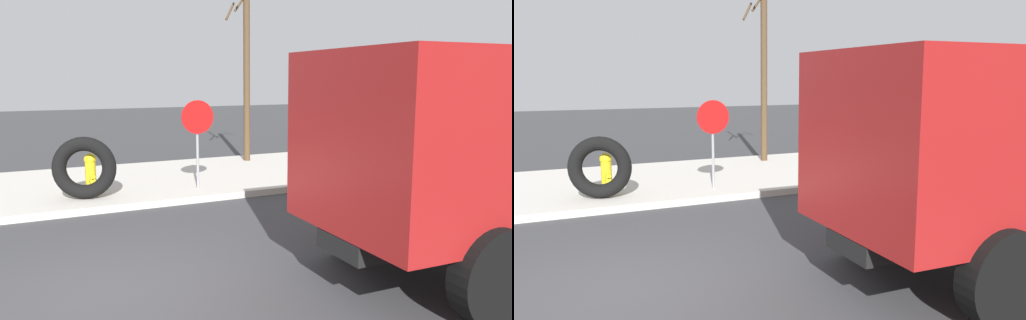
# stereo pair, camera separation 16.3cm
# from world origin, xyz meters

# --- Properties ---
(ground_plane) EXTENTS (80.00, 80.00, 0.00)m
(ground_plane) POSITION_xyz_m (0.00, 0.00, 0.00)
(ground_plane) COLOR #38383A
(sidewalk_curb) EXTENTS (36.00, 5.00, 0.15)m
(sidewalk_curb) POSITION_xyz_m (0.00, 6.50, 0.07)
(sidewalk_curb) COLOR #BCB7AD
(sidewalk_curb) RESTS_ON ground
(fire_hydrant) EXTENTS (0.26, 0.58, 0.93)m
(fire_hydrant) POSITION_xyz_m (0.63, 5.06, 0.64)
(fire_hydrant) COLOR yellow
(fire_hydrant) RESTS_ON sidewalk_curb
(loose_tire) EXTENTS (1.35, 0.71, 1.32)m
(loose_tire) POSITION_xyz_m (0.48, 4.83, 0.81)
(loose_tire) COLOR black
(loose_tire) RESTS_ON sidewalk_curb
(stop_sign) EXTENTS (0.76, 0.08, 2.03)m
(stop_sign) POSITION_xyz_m (2.97, 4.77, 1.55)
(stop_sign) COLOR gray
(stop_sign) RESTS_ON sidewalk_curb
(bare_tree) EXTENTS (1.44, 1.43, 6.29)m
(bare_tree) POSITION_xyz_m (5.70, 7.99, 3.20)
(bare_tree) COLOR #4C3823
(bare_tree) RESTS_ON sidewalk_curb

